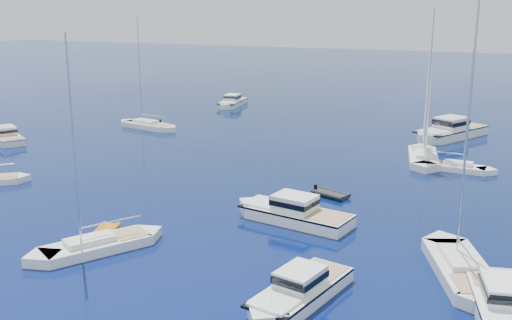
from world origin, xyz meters
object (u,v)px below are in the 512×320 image
Objects in this scene: motor_cruiser_near at (298,301)px; sailboat_fore at (97,251)px; motor_cruiser_right at (503,317)px; tender_yellow at (105,234)px.

motor_cruiser_near is 15.66m from sailboat_fore.
motor_cruiser_right is at bearing -146.36° from sailboat_fore.
tender_yellow is (-1.38, 2.86, 0.00)m from sailboat_fore.
tender_yellow is (-16.97, 4.40, 0.00)m from motor_cruiser_near.
motor_cruiser_right reaches higher than tender_yellow.
motor_cruiser_right is at bearing -154.30° from motor_cruiser_near.
sailboat_fore is (-15.59, 1.54, 0.00)m from motor_cruiser_near.
motor_cruiser_near is 0.92× the size of motor_cruiser_right.
motor_cruiser_right is 28.20m from tender_yellow.
motor_cruiser_right is 0.66× the size of sailboat_fore.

